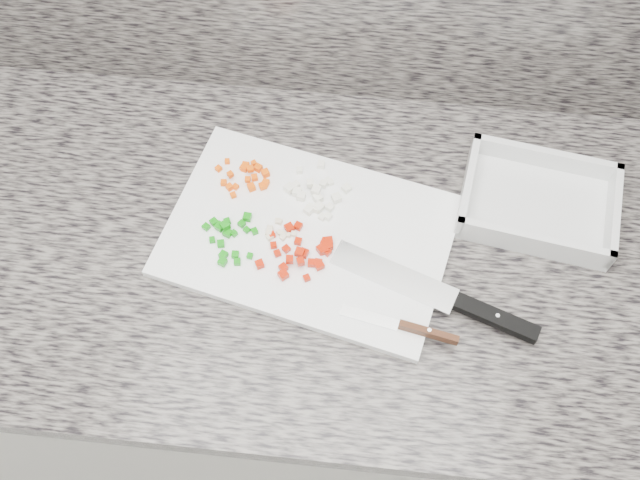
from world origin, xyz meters
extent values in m
cube|color=beige|center=(0.00, 1.44, 0.43)|extent=(3.92, 0.62, 0.86)
cube|color=#655F59|center=(0.00, 1.44, 0.88)|extent=(3.96, 0.64, 0.04)
cube|color=white|center=(0.01, 1.45, 0.91)|extent=(0.47, 0.37, 0.01)
cube|color=#FF5805|center=(-0.09, 1.55, 0.93)|extent=(0.01, 0.01, 0.01)
cube|color=#FF5805|center=(-0.12, 1.51, 0.92)|extent=(0.01, 0.01, 0.01)
cube|color=#FF5805|center=(-0.13, 1.52, 0.92)|extent=(0.01, 0.01, 0.01)
cube|color=#FF5805|center=(-0.12, 1.53, 0.93)|extent=(0.01, 0.01, 0.01)
cube|color=#FF5805|center=(-0.10, 1.55, 0.92)|extent=(0.01, 0.01, 0.01)
cube|color=#FF5805|center=(-0.10, 1.56, 0.92)|extent=(0.01, 0.01, 0.01)
cube|color=#FF5805|center=(-0.11, 1.50, 0.92)|extent=(0.01, 0.01, 0.01)
cube|color=#FF5805|center=(-0.07, 1.55, 0.92)|extent=(0.02, 0.02, 0.01)
cube|color=#FF5805|center=(-0.13, 1.56, 0.92)|extent=(0.01, 0.01, 0.01)
cube|color=#FF5805|center=(-0.08, 1.55, 0.92)|extent=(0.01, 0.01, 0.01)
cube|color=#FF5805|center=(-0.07, 1.52, 0.92)|extent=(0.01, 0.01, 0.01)
cube|color=#FF5805|center=(-0.11, 1.52, 0.92)|extent=(0.01, 0.01, 0.01)
cube|color=#FF5805|center=(-0.10, 1.55, 0.92)|extent=(0.01, 0.01, 0.01)
cube|color=#FF5805|center=(-0.07, 1.53, 0.92)|extent=(0.01, 0.01, 0.01)
cube|color=#FF5805|center=(-0.09, 1.53, 0.93)|extent=(0.01, 0.01, 0.01)
cube|color=#FF5805|center=(-0.14, 1.55, 0.92)|extent=(0.01, 0.01, 0.01)
cube|color=#FF5805|center=(-0.08, 1.54, 0.92)|extent=(0.01, 0.01, 0.01)
cube|color=#FF5805|center=(-0.09, 1.56, 0.92)|extent=(0.01, 0.01, 0.01)
cube|color=#FF5805|center=(-0.09, 1.52, 0.92)|extent=(0.01, 0.01, 0.01)
cube|color=white|center=(0.03, 1.54, 0.92)|extent=(0.01, 0.01, 0.01)
cube|color=white|center=(-0.01, 1.52, 0.92)|extent=(0.01, 0.01, 0.01)
cube|color=white|center=(-0.02, 1.56, 0.92)|extent=(0.01, 0.01, 0.01)
cube|color=white|center=(0.04, 1.49, 0.92)|extent=(0.01, 0.01, 0.01)
cube|color=white|center=(0.02, 1.51, 0.92)|extent=(0.02, 0.02, 0.01)
cube|color=white|center=(0.01, 1.52, 0.93)|extent=(0.02, 0.02, 0.01)
cube|color=white|center=(0.05, 1.51, 0.92)|extent=(0.02, 0.02, 0.01)
cube|color=white|center=(0.02, 1.57, 0.92)|extent=(0.01, 0.01, 0.01)
cube|color=white|center=(0.02, 1.49, 0.92)|extent=(0.02, 0.02, 0.01)
cube|color=white|center=(0.03, 1.48, 0.92)|extent=(0.01, 0.01, 0.01)
cube|color=white|center=(0.02, 1.53, 0.92)|extent=(0.01, 0.01, 0.01)
cube|color=white|center=(0.04, 1.48, 0.92)|extent=(0.01, 0.01, 0.01)
cube|color=white|center=(0.01, 1.52, 0.92)|extent=(0.01, 0.01, 0.01)
cube|color=white|center=(0.01, 1.49, 0.92)|extent=(0.02, 0.02, 0.01)
cube|color=white|center=(0.06, 1.53, 0.92)|extent=(0.02, 0.02, 0.01)
cube|color=white|center=(0.03, 1.54, 0.92)|extent=(0.01, 0.01, 0.01)
cube|color=white|center=(-0.01, 1.51, 0.92)|extent=(0.01, 0.01, 0.01)
cube|color=white|center=(0.02, 1.49, 0.92)|extent=(0.01, 0.01, 0.01)
cube|color=white|center=(-0.02, 1.53, 0.92)|extent=(0.01, 0.01, 0.01)
cube|color=white|center=(0.01, 1.49, 0.92)|extent=(0.01, 0.01, 0.01)
cube|color=white|center=(0.00, 1.53, 0.93)|extent=(0.01, 0.01, 0.01)
cube|color=white|center=(-0.03, 1.52, 0.92)|extent=(0.02, 0.02, 0.01)
cube|color=#0E870C|center=(-0.12, 1.44, 0.92)|extent=(0.02, 0.02, 0.01)
cube|color=#0E870C|center=(-0.12, 1.41, 0.92)|extent=(0.01, 0.01, 0.01)
cube|color=#0E870C|center=(-0.11, 1.44, 0.93)|extent=(0.02, 0.02, 0.01)
cube|color=#0E870C|center=(-0.11, 1.38, 0.92)|extent=(0.01, 0.01, 0.01)
cube|color=#0E870C|center=(-0.09, 1.39, 0.92)|extent=(0.01, 0.01, 0.01)
cube|color=#0E870C|center=(-0.08, 1.44, 0.92)|extent=(0.01, 0.01, 0.01)
cube|color=#0E870C|center=(-0.11, 1.43, 0.92)|extent=(0.01, 0.01, 0.01)
cube|color=#0E870C|center=(-0.11, 1.45, 0.92)|extent=(0.01, 0.01, 0.01)
cube|color=#0E870C|center=(-0.09, 1.45, 0.92)|extent=(0.01, 0.01, 0.01)
cube|color=#0E870C|center=(-0.11, 1.40, 0.92)|extent=(0.01, 0.01, 0.01)
cube|color=#0E870C|center=(-0.13, 1.45, 0.92)|extent=(0.01, 0.01, 0.01)
cube|color=#0E870C|center=(-0.09, 1.40, 0.92)|extent=(0.01, 0.01, 0.01)
cube|color=#0E870C|center=(-0.14, 1.44, 0.92)|extent=(0.01, 0.01, 0.01)
cube|color=#0E870C|center=(-0.13, 1.42, 0.92)|extent=(0.01, 0.01, 0.01)
cube|color=#0E870C|center=(-0.10, 1.43, 0.92)|extent=(0.01, 0.01, 0.01)
cube|color=#0E870C|center=(-0.07, 1.44, 0.92)|extent=(0.01, 0.01, 0.01)
cube|color=#0E870C|center=(-0.07, 1.40, 0.92)|extent=(0.01, 0.01, 0.01)
cube|color=#0E870C|center=(-0.08, 1.46, 0.92)|extent=(0.01, 0.01, 0.01)
cube|color=#BF1A02|center=(-0.04, 1.42, 0.92)|extent=(0.01, 0.01, 0.01)
cube|color=#BF1A02|center=(0.02, 1.37, 0.92)|extent=(0.01, 0.01, 0.01)
cube|color=#BF1A02|center=(-0.02, 1.42, 0.92)|extent=(0.01, 0.01, 0.01)
cube|color=#BF1A02|center=(0.01, 1.39, 0.93)|extent=(0.01, 0.01, 0.01)
cube|color=#BF1A02|center=(0.03, 1.40, 0.92)|extent=(0.01, 0.01, 0.01)
cube|color=#BF1A02|center=(-0.05, 1.39, 0.92)|extent=(0.02, 0.02, 0.01)
cube|color=#BF1A02|center=(0.04, 1.43, 0.92)|extent=(0.01, 0.01, 0.01)
cube|color=#BF1A02|center=(0.02, 1.40, 0.92)|extent=(0.01, 0.01, 0.01)
cube|color=#BF1A02|center=(-0.04, 1.44, 0.92)|extent=(0.01, 0.01, 0.01)
cube|color=#BF1A02|center=(0.00, 1.43, 0.92)|extent=(0.01, 0.01, 0.01)
cube|color=#BF1A02|center=(0.04, 1.42, 0.92)|extent=(0.01, 0.01, 0.01)
cube|color=#BF1A02|center=(-0.03, 1.41, 0.92)|extent=(0.01, 0.01, 0.01)
cube|color=#BF1A02|center=(-0.02, 1.38, 0.92)|extent=(0.02, 0.02, 0.01)
cube|color=#BF1A02|center=(0.01, 1.41, 0.92)|extent=(0.02, 0.02, 0.01)
cube|color=#BF1A02|center=(0.03, 1.39, 0.92)|extent=(0.02, 0.02, 0.01)
cube|color=#BF1A02|center=(0.04, 1.42, 0.92)|extent=(0.02, 0.02, 0.01)
cube|color=#BF1A02|center=(0.04, 1.43, 0.92)|extent=(0.02, 0.02, 0.01)
cube|color=#BF1A02|center=(-0.02, 1.37, 0.92)|extent=(0.02, 0.02, 0.01)
cube|color=#BF1A02|center=(0.03, 1.42, 0.92)|extent=(0.02, 0.02, 0.01)
cube|color=#BF1A02|center=(-0.01, 1.46, 0.92)|extent=(0.01, 0.01, 0.01)
cube|color=#BF1A02|center=(-0.02, 1.45, 0.92)|extent=(0.02, 0.02, 0.01)
cube|color=#BF1A02|center=(0.00, 1.41, 0.93)|extent=(0.01, 0.01, 0.01)
cube|color=#BF1A02|center=(0.04, 1.43, 0.92)|extent=(0.01, 0.01, 0.01)
cube|color=#BF1A02|center=(-0.01, 1.39, 0.93)|extent=(0.01, 0.01, 0.01)
cube|color=beige|center=(-0.03, 1.44, 0.92)|extent=(0.01, 0.01, 0.01)
cube|color=beige|center=(-0.05, 1.44, 0.92)|extent=(0.01, 0.01, 0.01)
cube|color=beige|center=(-0.02, 1.44, 0.92)|extent=(0.01, 0.01, 0.01)
cube|color=beige|center=(-0.05, 1.43, 0.92)|extent=(0.01, 0.01, 0.01)
cube|color=beige|center=(-0.03, 1.44, 0.92)|extent=(0.01, 0.01, 0.01)
cube|color=beige|center=(-0.04, 1.46, 0.92)|extent=(0.01, 0.01, 0.01)
cube|color=beige|center=(-0.03, 1.44, 0.92)|extent=(0.01, 0.01, 0.01)
cube|color=beige|center=(-0.05, 1.45, 0.92)|extent=(0.01, 0.01, 0.01)
cube|color=beige|center=(-0.04, 1.46, 0.92)|extent=(0.01, 0.01, 0.01)
cube|color=beige|center=(-0.01, 1.44, 0.92)|extent=(0.01, 0.01, 0.01)
cube|color=silver|center=(0.14, 1.39, 0.92)|extent=(0.19, 0.10, 0.00)
cube|color=black|center=(0.29, 1.34, 0.92)|extent=(0.12, 0.06, 0.02)
cylinder|color=silver|center=(0.29, 1.34, 0.93)|extent=(0.01, 0.01, 0.00)
cube|color=silver|center=(0.11, 1.32, 0.92)|extent=(0.09, 0.03, 0.00)
cube|color=#442011|center=(0.19, 1.31, 0.92)|extent=(0.09, 0.03, 0.02)
cylinder|color=silver|center=(0.19, 1.31, 0.93)|extent=(0.01, 0.01, 0.00)
cube|color=silver|center=(0.36, 1.54, 0.91)|extent=(0.25, 0.20, 0.01)
cube|color=silver|center=(0.37, 1.61, 0.93)|extent=(0.23, 0.05, 0.04)
cube|color=silver|center=(0.34, 1.46, 0.93)|extent=(0.23, 0.05, 0.04)
cube|color=silver|center=(0.46, 1.52, 0.93)|extent=(0.04, 0.17, 0.04)
cube|color=silver|center=(0.25, 1.55, 0.93)|extent=(0.04, 0.17, 0.04)
camera|label=1|loc=(0.08, 0.94, 1.86)|focal=40.00mm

